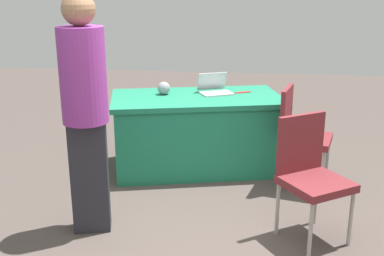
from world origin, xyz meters
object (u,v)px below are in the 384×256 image
(table_foreground, at_px, (196,132))
(person_presenter, at_px, (85,103))
(laptop_silver, at_px, (215,90))
(chair_near_front, at_px, (299,131))
(scissors_red, at_px, (243,92))
(chair_tucked_left, at_px, (310,171))
(yarn_ball, at_px, (164,88))

(table_foreground, distance_m, person_presenter, 1.68)
(person_presenter, bearing_deg, laptop_silver, 47.19)
(chair_near_front, relative_size, scissors_red, 5.35)
(table_foreground, height_order, chair_tucked_left, chair_tucked_left)
(table_foreground, distance_m, scissors_red, 0.65)
(laptop_silver, bearing_deg, scissors_red, 167.85)
(table_foreground, relative_size, person_presenter, 1.04)
(chair_near_front, bearing_deg, chair_tucked_left, 14.02)
(table_foreground, bearing_deg, person_presenter, 64.60)
(person_presenter, distance_m, scissors_red, 2.00)
(person_presenter, relative_size, yarn_ball, 13.82)
(scissors_red, bearing_deg, yarn_ball, -14.49)
(chair_near_front, distance_m, person_presenter, 2.02)
(table_foreground, xyz_separation_m, scissors_red, (-0.47, -0.22, 0.39))
(laptop_silver, xyz_separation_m, scissors_red, (-0.29, -0.07, -0.04))
(table_foreground, xyz_separation_m, laptop_silver, (-0.18, -0.15, 0.43))
(chair_near_front, xyz_separation_m, yarn_ball, (1.35, -0.42, 0.29))
(table_foreground, height_order, scissors_red, scissors_red)
(table_foreground, xyz_separation_m, chair_near_front, (-1.01, 0.38, 0.17))
(chair_tucked_left, bearing_deg, laptop_silver, -94.65)
(table_foreground, bearing_deg, yarn_ball, -6.10)
(laptop_silver, relative_size, yarn_ball, 3.11)
(table_foreground, bearing_deg, scissors_red, -154.72)
(chair_tucked_left, distance_m, laptop_silver, 1.70)
(laptop_silver, height_order, yarn_ball, laptop_silver)
(chair_near_front, bearing_deg, scissors_red, -123.63)
(yarn_ball, distance_m, scissors_red, 0.83)
(yarn_ball, bearing_deg, table_foreground, 173.90)
(scissors_red, bearing_deg, table_foreground, -1.93)
(chair_near_front, xyz_separation_m, laptop_silver, (0.83, -0.53, 0.26))
(scissors_red, bearing_deg, person_presenter, 27.91)
(person_presenter, distance_m, laptop_silver, 1.79)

